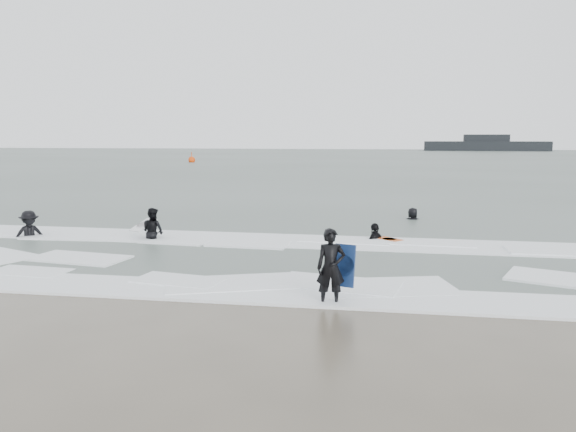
% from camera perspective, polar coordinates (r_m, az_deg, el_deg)
% --- Properties ---
extents(ground, '(320.00, 320.00, 0.00)m').
position_cam_1_polar(ground, '(14.12, -3.73, -7.22)').
color(ground, brown).
rests_on(ground, ground).
extents(sea, '(320.00, 320.00, 0.00)m').
position_cam_1_polar(sea, '(93.33, 8.46, 5.69)').
color(sea, '#47544C').
rests_on(sea, ground).
extents(surfer_centre, '(0.70, 0.53, 1.75)m').
position_cam_1_polar(surfer_centre, '(12.67, 4.33, -9.02)').
color(surfer_centre, black).
rests_on(surfer_centre, ground).
extents(surfer_wading, '(1.04, 0.94, 1.76)m').
position_cam_1_polar(surfer_wading, '(20.82, -13.53, -2.46)').
color(surfer_wading, black).
rests_on(surfer_wading, ground).
extents(surfer_breaker, '(1.37, 1.35, 1.89)m').
position_cam_1_polar(surfer_breaker, '(22.79, -24.74, -2.09)').
color(surfer_breaker, black).
rests_on(surfer_breaker, ground).
extents(surfer_right_near, '(0.95, 1.13, 1.81)m').
position_cam_1_polar(surfer_right_near, '(20.40, 8.84, -2.55)').
color(surfer_right_near, black).
rests_on(surfer_right_near, ground).
extents(surfer_right_far, '(0.93, 0.69, 1.73)m').
position_cam_1_polar(surfer_right_far, '(25.78, 12.53, -0.44)').
color(surfer_right_far, black).
rests_on(surfer_right_far, ground).
extents(surf_foam, '(30.03, 9.06, 0.09)m').
position_cam_1_polar(surf_foam, '(17.62, -0.77, -4.00)').
color(surf_foam, white).
rests_on(surf_foam, ground).
extents(bodyboards, '(9.71, 8.20, 1.25)m').
position_cam_1_polar(bodyboards, '(17.66, -0.48, -2.45)').
color(bodyboards, '#10224D').
rests_on(bodyboards, ground).
extents(buoy, '(1.00, 1.00, 1.65)m').
position_cam_1_polar(buoy, '(83.57, -9.75, 5.65)').
color(buoy, '#D83C09').
rests_on(buoy, ground).
extents(vessel_horizon, '(32.06, 5.73, 4.35)m').
position_cam_1_polar(vessel_horizon, '(160.53, 19.48, 6.82)').
color(vessel_horizon, black).
rests_on(vessel_horizon, ground).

